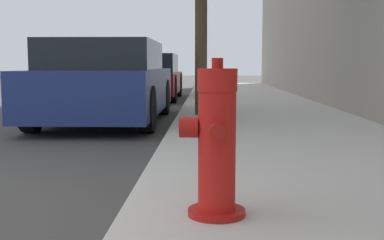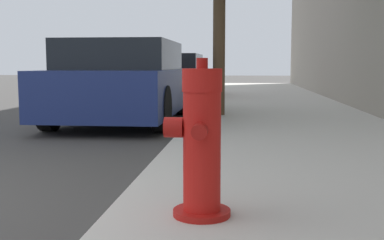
{
  "view_description": "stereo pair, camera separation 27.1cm",
  "coord_description": "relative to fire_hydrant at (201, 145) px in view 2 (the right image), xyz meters",
  "views": [
    {
      "loc": [
        2.54,
        -2.39,
        0.97
      ],
      "look_at": [
        2.42,
        1.48,
        0.52
      ],
      "focal_mm": 45.0,
      "sensor_mm": 36.0,
      "label": 1
    },
    {
      "loc": [
        2.81,
        -2.37,
        0.97
      ],
      "look_at": [
        2.42,
        1.48,
        0.52
      ],
      "focal_mm": 45.0,
      "sensor_mm": 36.0,
      "label": 2
    }
  ],
  "objects": [
    {
      "name": "parked_car_mid",
      "position": [
        -1.7,
        10.64,
        0.1
      ],
      "size": [
        1.73,
        3.98,
        1.25
      ],
      "color": "maroon",
      "rests_on": "ground_plane"
    },
    {
      "name": "fire_hydrant",
      "position": [
        0.0,
        0.0,
        0.0
      ],
      "size": [
        0.38,
        0.39,
        0.89
      ],
      "color": "#A91511",
      "rests_on": "sidewalk_slab"
    },
    {
      "name": "parked_car_near",
      "position": [
        -1.73,
        5.32,
        0.14
      ],
      "size": [
        1.87,
        4.12,
        1.35
      ],
      "color": "navy",
      "rests_on": "ground_plane"
    }
  ]
}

